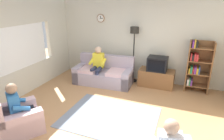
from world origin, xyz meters
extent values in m
plane|color=#B27F51|center=(0.00, 0.00, 0.00)|extent=(12.00, 12.00, 0.00)
cube|color=beige|center=(0.00, 2.66, 1.35)|extent=(6.20, 0.12, 2.70)
cylinder|color=brown|center=(-1.37, 2.58, 2.05)|extent=(0.28, 0.03, 0.28)
cylinder|color=white|center=(-1.37, 2.56, 2.05)|extent=(0.24, 0.01, 0.24)
cube|color=black|center=(-1.37, 2.56, 2.08)|extent=(0.02, 0.01, 0.09)
cube|color=black|center=(-1.33, 2.56, 2.05)|extent=(0.11, 0.01, 0.01)
cube|color=beige|center=(-2.86, 0.00, 0.40)|extent=(0.12, 5.80, 0.80)
cube|color=beige|center=(-2.86, 0.00, 2.35)|extent=(0.12, 5.80, 0.70)
cube|color=beige|center=(-2.86, 2.10, 1.40)|extent=(0.12, 1.10, 1.20)
cube|color=white|center=(-2.83, 0.30, 1.40)|extent=(0.04, 2.00, 1.30)
cube|color=white|center=(-2.86, 0.30, 1.40)|extent=(0.03, 1.90, 1.20)
cube|color=#A899A8|center=(-0.95, 1.79, 0.21)|extent=(1.95, 0.95, 0.42)
cube|color=#A899A8|center=(-0.97, 2.15, 0.66)|extent=(1.91, 0.31, 0.48)
cube|color=#A899A8|center=(-0.11, 1.84, 0.28)|extent=(0.27, 0.85, 0.56)
cube|color=#A899A8|center=(-1.79, 1.74, 0.28)|extent=(0.27, 0.85, 0.56)
cube|color=beige|center=(-0.45, 1.77, 0.47)|extent=(0.64, 0.71, 0.10)
cube|color=beige|center=(-1.45, 1.71, 0.47)|extent=(0.64, 0.71, 0.10)
cube|color=brown|center=(0.72, 2.25, 0.27)|extent=(1.10, 0.56, 0.54)
cube|color=black|center=(0.72, 2.51, 0.30)|extent=(1.10, 0.04, 0.03)
cube|color=black|center=(0.72, 2.23, 0.76)|extent=(0.60, 0.48, 0.44)
cube|color=black|center=(0.72, 1.98, 0.76)|extent=(0.50, 0.01, 0.36)
cube|color=brown|center=(1.60, 2.30, 0.78)|extent=(0.04, 0.36, 1.55)
cube|color=brown|center=(2.24, 2.30, 0.78)|extent=(0.04, 0.36, 1.55)
cube|color=brown|center=(1.92, 2.47, 0.78)|extent=(0.64, 0.02, 1.55)
cube|color=brown|center=(1.92, 2.30, 0.19)|extent=(0.60, 0.34, 0.02)
cube|color=silver|center=(1.68, 2.28, 0.30)|extent=(0.06, 0.28, 0.19)
cube|color=#267F4C|center=(1.74, 2.28, 0.31)|extent=(0.03, 0.28, 0.20)
cube|color=#72338C|center=(1.78, 2.28, 0.29)|extent=(0.04, 0.28, 0.18)
cube|color=brown|center=(1.92, 2.30, 0.58)|extent=(0.60, 0.34, 0.02)
cube|color=gold|center=(1.67, 2.28, 0.67)|extent=(0.04, 0.28, 0.16)
cube|color=#267F4C|center=(1.73, 2.28, 0.69)|extent=(0.05, 0.28, 0.20)
cube|color=red|center=(1.78, 2.28, 0.68)|extent=(0.03, 0.28, 0.18)
cube|color=#72338C|center=(1.83, 2.28, 0.69)|extent=(0.06, 0.28, 0.20)
cube|color=gold|center=(1.89, 2.28, 0.68)|extent=(0.05, 0.28, 0.18)
cube|color=#2D59A5|center=(1.94, 2.28, 0.70)|extent=(0.03, 0.28, 0.21)
cube|color=brown|center=(1.92, 2.30, 0.97)|extent=(0.60, 0.34, 0.02)
cube|color=red|center=(1.67, 2.28, 1.08)|extent=(0.04, 0.28, 0.20)
cube|color=black|center=(1.72, 2.28, 1.07)|extent=(0.05, 0.28, 0.18)
cube|color=red|center=(1.78, 2.28, 1.09)|extent=(0.05, 0.28, 0.22)
cube|color=red|center=(1.84, 2.28, 1.08)|extent=(0.06, 0.28, 0.20)
cube|color=brown|center=(1.92, 2.30, 1.36)|extent=(0.60, 0.34, 0.02)
cube|color=#72338C|center=(1.68, 2.28, 1.46)|extent=(0.05, 0.28, 0.18)
cube|color=gold|center=(1.73, 2.28, 1.47)|extent=(0.04, 0.28, 0.21)
cube|color=black|center=(1.78, 2.28, 1.46)|extent=(0.05, 0.28, 0.17)
cylinder|color=black|center=(-0.09, 2.35, 0.01)|extent=(0.28, 0.28, 0.03)
cylinder|color=black|center=(-0.09, 2.35, 0.85)|extent=(0.04, 0.04, 1.70)
cylinder|color=black|center=(-0.09, 2.35, 1.75)|extent=(0.28, 0.28, 0.20)
cube|color=beige|center=(-1.59, -1.15, 0.20)|extent=(1.13, 1.14, 0.40)
cube|color=beige|center=(-1.82, -0.97, 0.28)|extent=(0.61, 0.77, 0.56)
cube|color=beige|center=(-1.33, -1.31, 0.28)|extent=(0.61, 0.77, 0.56)
cube|color=slate|center=(0.01, 0.02, 0.01)|extent=(2.20, 1.70, 0.01)
cube|color=yellow|center=(-1.14, 1.84, 0.78)|extent=(0.35, 0.22, 0.48)
sphere|color=#D8AD8C|center=(-1.14, 1.83, 1.13)|extent=(0.22, 0.22, 0.22)
cylinder|color=#2D334C|center=(-1.04, 1.65, 0.54)|extent=(0.15, 0.39, 0.13)
cylinder|color=#2D334C|center=(-1.22, 1.64, 0.54)|extent=(0.15, 0.39, 0.13)
cylinder|color=#2D334C|center=(-1.02, 1.46, 0.26)|extent=(0.12, 0.12, 0.52)
cylinder|color=#2D334C|center=(-1.20, 1.45, 0.26)|extent=(0.12, 0.12, 0.52)
cylinder|color=yellow|center=(-0.92, 1.75, 0.76)|extent=(0.11, 0.34, 0.20)
cylinder|color=yellow|center=(-1.34, 1.73, 0.76)|extent=(0.11, 0.34, 0.20)
cube|color=#3372B2|center=(-1.62, -1.20, 0.66)|extent=(0.39, 0.36, 0.48)
sphere|color=#A37A5B|center=(-1.61, -1.19, 1.01)|extent=(0.22, 0.22, 0.22)
cylinder|color=black|center=(-1.58, -0.99, 0.42)|extent=(0.32, 0.39, 0.13)
cylinder|color=black|center=(-1.43, -1.09, 0.42)|extent=(0.32, 0.39, 0.13)
cylinder|color=black|center=(-1.48, -0.83, 0.20)|extent=(0.15, 0.15, 0.40)
cylinder|color=black|center=(-1.33, -0.93, 0.20)|extent=(0.15, 0.15, 0.40)
cylinder|color=#3372B2|center=(-1.73, -1.00, 0.64)|extent=(0.26, 0.32, 0.20)
cylinder|color=#3372B2|center=(-1.39, -1.23, 0.64)|extent=(0.26, 0.32, 0.20)
sphere|color=tan|center=(1.46, -1.28, 1.01)|extent=(0.22, 0.22, 0.22)
camera|label=1|loc=(1.52, -3.70, 2.68)|focal=31.21mm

